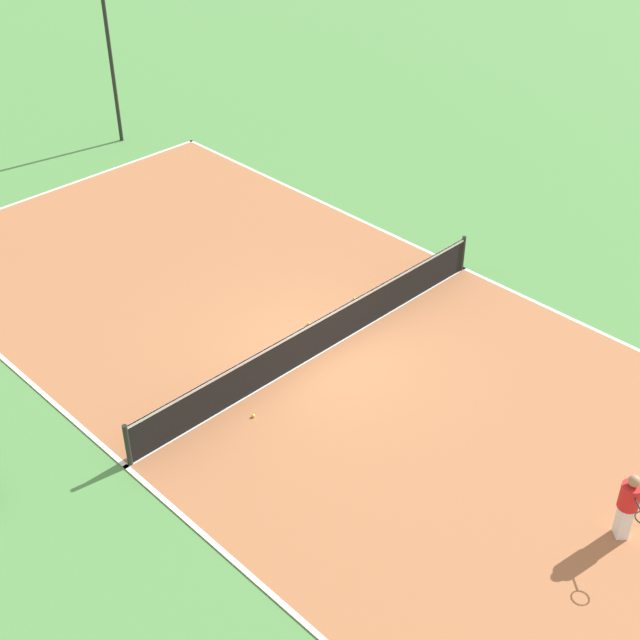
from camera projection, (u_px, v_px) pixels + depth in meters
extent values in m
plane|color=#518E47|center=(320.00, 353.00, 19.78)|extent=(80.00, 80.00, 0.00)
cube|color=#AD6B42|center=(320.00, 353.00, 19.77)|extent=(10.37, 22.71, 0.02)
cube|color=white|center=(126.00, 466.00, 16.81)|extent=(0.10, 22.71, 0.00)
cube|color=white|center=(463.00, 268.00, 22.73)|extent=(0.10, 22.71, 0.00)
cube|color=white|center=(53.00, 190.00, 26.40)|extent=(10.37, 0.10, 0.00)
cube|color=white|center=(320.00, 352.00, 19.77)|extent=(10.37, 0.10, 0.00)
cylinder|color=black|center=(127.00, 445.00, 16.59)|extent=(0.10, 0.10, 0.96)
cylinder|color=black|center=(463.00, 253.00, 22.39)|extent=(0.10, 0.10, 0.96)
cube|color=black|center=(320.00, 336.00, 19.51)|extent=(10.07, 0.03, 0.91)
cube|color=white|center=(320.00, 320.00, 19.27)|extent=(10.07, 0.04, 0.06)
cube|color=white|center=(623.00, 521.00, 15.22)|extent=(0.32, 0.32, 0.70)
cylinder|color=red|center=(630.00, 496.00, 14.88)|extent=(0.51, 0.51, 0.49)
sphere|color=#A87A56|center=(634.00, 481.00, 14.68)|extent=(0.21, 0.21, 0.21)
cylinder|color=#262626|center=(638.00, 505.00, 14.55)|extent=(0.21, 0.23, 0.03)
sphere|color=#CCE033|center=(253.00, 416.00, 17.95)|extent=(0.07, 0.07, 0.07)
sphere|color=#CCE033|center=(309.00, 324.00, 20.63)|extent=(0.07, 0.07, 0.07)
sphere|color=#CCE033|center=(354.00, 298.00, 21.50)|extent=(0.07, 0.07, 0.07)
cylinder|color=black|center=(113.00, 73.00, 28.16)|extent=(0.12, 0.12, 4.58)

